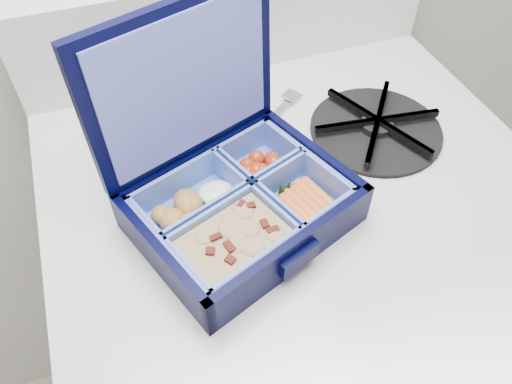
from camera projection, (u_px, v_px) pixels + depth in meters
name	position (u px, v px, depth m)	size (l,w,h in m)	color
stove	(284.00, 345.00, 0.97)	(0.62, 0.62, 0.94)	white
bento_box	(242.00, 207.00, 0.56)	(0.23, 0.18, 0.05)	black
burner_grate	(377.00, 124.00, 0.67)	(0.18, 0.18, 0.03)	black
burner_grate_rear	(161.00, 123.00, 0.68)	(0.18, 0.18, 0.02)	black
fork	(263.00, 128.00, 0.68)	(0.02, 0.17, 0.01)	#B5B5B5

